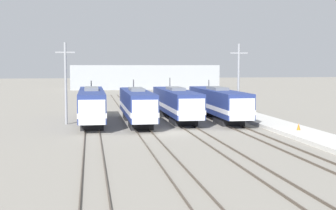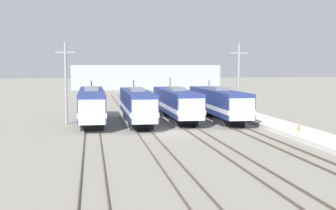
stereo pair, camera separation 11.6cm
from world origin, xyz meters
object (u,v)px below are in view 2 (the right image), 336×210
catenary_tower_left (66,82)px  traffic_cone (299,127)px  locomotive_far_right (218,103)px  catenary_tower_right (239,81)px  locomotive_far_left (92,105)px  locomotive_center_left (137,105)px  locomotive_center_right (176,103)px

catenary_tower_left → traffic_cone: 25.85m
catenary_tower_left → traffic_cone: catenary_tower_left is taller
locomotive_far_right → traffic_cone: size_ratio=29.44×
catenary_tower_left → catenary_tower_right: (20.36, 0.00, 0.00)m
locomotive_far_left → catenary_tower_left: size_ratio=2.02×
locomotive_far_left → catenary_tower_right: (17.50, -0.22, 2.73)m
locomotive_center_left → catenary_tower_right: 12.69m
locomotive_center_right → traffic_cone: locomotive_center_right is taller
catenary_tower_right → traffic_cone: catenary_tower_right is taller
locomotive_far_left → locomotive_center_right: (10.28, 2.01, -0.08)m
locomotive_far_left → locomotive_center_right: size_ratio=0.99×
traffic_cone → locomotive_far_left: bearing=150.0°
locomotive_center_left → locomotive_far_right: (10.28, 2.41, -0.04)m
locomotive_center_left → locomotive_center_right: locomotive_center_right is taller
locomotive_far_right → catenary_tower_right: 3.80m
locomotive_center_right → locomotive_far_left: bearing=-168.9°
traffic_cone → locomotive_far_right: bearing=109.6°
catenary_tower_left → locomotive_far_left: bearing=4.4°
locomotive_far_left → catenary_tower_right: catenary_tower_right is taller
locomotive_center_left → traffic_cone: (14.85, -10.44, -1.41)m
locomotive_center_right → locomotive_far_right: bearing=-7.9°
catenary_tower_right → locomotive_center_left: bearing=-175.9°
locomotive_far_left → catenary_tower_right: bearing=-0.7°
locomotive_center_left → catenary_tower_left: 8.51m
traffic_cone → locomotive_center_left: bearing=144.9°
catenary_tower_right → traffic_cone: 12.33m
locomotive_far_right → catenary_tower_right: size_ratio=2.09×
locomotive_center_left → catenary_tower_right: bearing=4.1°
locomotive_far_left → catenary_tower_left: catenary_tower_left is taller
locomotive_far_left → locomotive_center_left: 5.26m
locomotive_far_left → locomotive_center_left: (5.14, -1.11, -0.03)m
locomotive_center_right → locomotive_far_right: locomotive_center_right is taller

